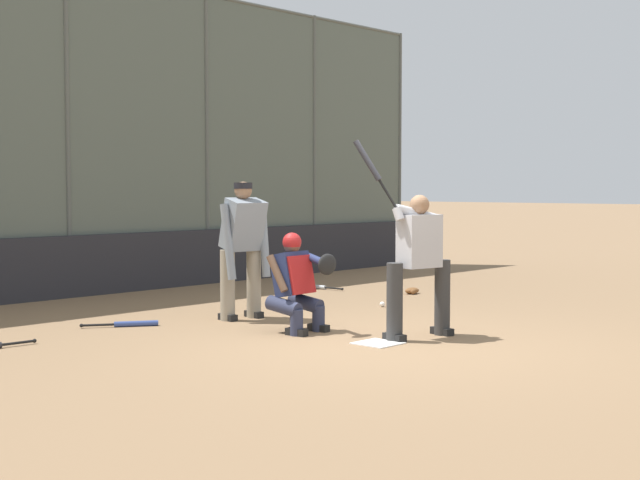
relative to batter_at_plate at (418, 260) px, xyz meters
The scene contains 12 objects.
ground_plane 1.04m from the batter_at_plate, ahead, with size 160.00×160.00×0.00m, color #846647.
home_plate_marker 1.03m from the batter_at_plate, ahead, with size 0.43×0.43×0.01m, color white.
backstop_fence 6.36m from the batter_at_plate, 84.53° to the right, with size 16.26×0.08×4.96m.
padding_wall 6.04m from the batter_at_plate, 84.44° to the right, with size 15.86×0.18×0.93m, color #28282D.
bleachers_beyond 8.96m from the batter_at_plate, 89.25° to the right, with size 11.33×3.05×1.80m.
batter_at_plate is the anchor object (origin of this frame).
catcher_behind_plate 1.41m from the batter_at_plate, 63.69° to the right, with size 0.61×0.72×1.14m.
umpire_home 2.46m from the batter_at_plate, 81.27° to the right, with size 0.70×0.47×1.72m.
spare_bat_near_backstop 3.51m from the batter_at_plate, 60.42° to the right, with size 0.78×0.54×0.07m.
spare_bat_by_padding 4.94m from the batter_at_plate, 123.74° to the right, with size 0.13×0.83×0.07m.
fielding_glove_on_dirt 4.15m from the batter_at_plate, 142.13° to the right, with size 0.27×0.21×0.10m.
baseball_loose 2.68m from the batter_at_plate, 132.34° to the right, with size 0.07×0.07×0.07m, color white.
Camera 1 is at (7.23, 5.90, 1.64)m, focal length 50.00 mm.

